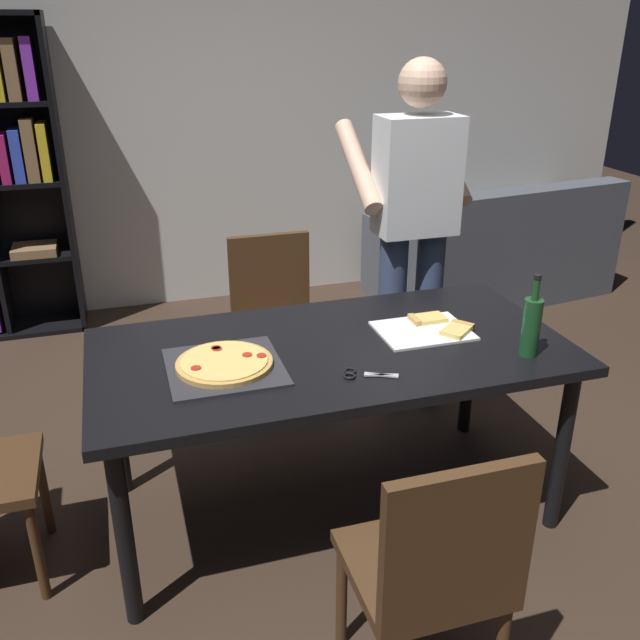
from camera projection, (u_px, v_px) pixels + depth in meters
ground_plane at (330, 506)px, 2.92m from camera, size 12.00×12.00×0.00m
back_wall at (214, 100)px, 4.64m from camera, size 6.40×0.10×2.80m
dining_table at (331, 363)px, 2.65m from camera, size 1.81×0.91×0.75m
chair_near_camera at (436, 566)px, 1.89m from camera, size 0.42×0.42×0.90m
chair_far_side at (275, 313)px, 3.54m from camera, size 0.42×0.42×0.90m
couch at (494, 256)px, 5.05m from camera, size 1.80×1.06×0.85m
person_serving_pizza at (413, 222)px, 3.32m from camera, size 0.55×0.54×1.75m
pepperoni_pizza_on_tray at (224, 364)px, 2.45m from camera, size 0.41×0.41×0.04m
pizza_slices_on_towel at (429, 328)px, 2.75m from camera, size 0.38×0.28×0.03m
wine_bottle at (531, 325)px, 2.51m from camera, size 0.07×0.07×0.32m
kitchen_scissors at (361, 374)px, 2.41m from camera, size 0.20×0.13×0.01m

